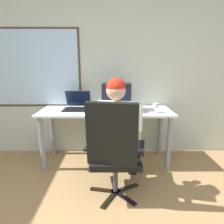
{
  "coord_description": "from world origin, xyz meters",
  "views": [
    {
      "loc": [
        0.32,
        -0.37,
        1.35
      ],
      "look_at": [
        0.34,
        1.8,
        0.82
      ],
      "focal_mm": 30.62,
      "sensor_mm": 36.0,
      "label": 1
    }
  ],
  "objects_px": {
    "person_seated": "(117,132)",
    "wine_glass": "(155,106)",
    "crt_monitor": "(117,94)",
    "cd_case": "(142,112)",
    "coffee_mug": "(96,109)",
    "desk": "(106,119)",
    "office_chair": "(114,148)",
    "laptop": "(77,104)"
  },
  "relations": [
    {
      "from": "office_chair",
      "to": "cd_case",
      "type": "bearing_deg",
      "value": 62.52
    },
    {
      "from": "office_chair",
      "to": "coffee_mug",
      "type": "relative_size",
      "value": 12.28
    },
    {
      "from": "crt_monitor",
      "to": "laptop",
      "type": "xyz_separation_m",
      "value": [
        -0.55,
        0.04,
        -0.14
      ]
    },
    {
      "from": "office_chair",
      "to": "coffee_mug",
      "type": "height_order",
      "value": "office_chair"
    },
    {
      "from": "person_seated",
      "to": "cd_case",
      "type": "height_order",
      "value": "person_seated"
    },
    {
      "from": "office_chair",
      "to": "cd_case",
      "type": "height_order",
      "value": "office_chair"
    },
    {
      "from": "desk",
      "to": "crt_monitor",
      "type": "relative_size",
      "value": 4.42
    },
    {
      "from": "person_seated",
      "to": "coffee_mug",
      "type": "xyz_separation_m",
      "value": [
        -0.26,
        0.45,
        0.15
      ]
    },
    {
      "from": "wine_glass",
      "to": "coffee_mug",
      "type": "height_order",
      "value": "wine_glass"
    },
    {
      "from": "person_seated",
      "to": "coffee_mug",
      "type": "distance_m",
      "value": 0.54
    },
    {
      "from": "person_seated",
      "to": "laptop",
      "type": "height_order",
      "value": "person_seated"
    },
    {
      "from": "wine_glass",
      "to": "cd_case",
      "type": "relative_size",
      "value": 0.68
    },
    {
      "from": "coffee_mug",
      "to": "office_chair",
      "type": "bearing_deg",
      "value": -72.82
    },
    {
      "from": "cd_case",
      "to": "laptop",
      "type": "bearing_deg",
      "value": 167.94
    },
    {
      "from": "office_chair",
      "to": "laptop",
      "type": "xyz_separation_m",
      "value": [
        -0.5,
        0.92,
        0.24
      ]
    },
    {
      "from": "crt_monitor",
      "to": "cd_case",
      "type": "xyz_separation_m",
      "value": [
        0.33,
        -0.15,
        -0.2
      ]
    },
    {
      "from": "wine_glass",
      "to": "cd_case",
      "type": "xyz_separation_m",
      "value": [
        -0.16,
        0.04,
        -0.08
      ]
    },
    {
      "from": "person_seated",
      "to": "crt_monitor",
      "type": "xyz_separation_m",
      "value": [
        0.01,
        0.62,
        0.32
      ]
    },
    {
      "from": "desk",
      "to": "crt_monitor",
      "type": "xyz_separation_m",
      "value": [
        0.15,
        0.05,
        0.33
      ]
    },
    {
      "from": "person_seated",
      "to": "cd_case",
      "type": "bearing_deg",
      "value": 54.66
    },
    {
      "from": "person_seated",
      "to": "coffee_mug",
      "type": "bearing_deg",
      "value": 120.01
    },
    {
      "from": "office_chair",
      "to": "laptop",
      "type": "relative_size",
      "value": 2.91
    },
    {
      "from": "office_chair",
      "to": "laptop",
      "type": "distance_m",
      "value": 1.07
    },
    {
      "from": "laptop",
      "to": "wine_glass",
      "type": "height_order",
      "value": "laptop"
    },
    {
      "from": "crt_monitor",
      "to": "wine_glass",
      "type": "distance_m",
      "value": 0.54
    },
    {
      "from": "laptop",
      "to": "coffee_mug",
      "type": "height_order",
      "value": "laptop"
    },
    {
      "from": "laptop",
      "to": "coffee_mug",
      "type": "relative_size",
      "value": 4.22
    },
    {
      "from": "cd_case",
      "to": "wine_glass",
      "type": "bearing_deg",
      "value": -13.65
    },
    {
      "from": "person_seated",
      "to": "wine_glass",
      "type": "relative_size",
      "value": 10.15
    },
    {
      "from": "desk",
      "to": "laptop",
      "type": "xyz_separation_m",
      "value": [
        -0.4,
        0.09,
        0.19
      ]
    },
    {
      "from": "crt_monitor",
      "to": "cd_case",
      "type": "bearing_deg",
      "value": -24.22
    },
    {
      "from": "laptop",
      "to": "coffee_mug",
      "type": "bearing_deg",
      "value": -37.69
    },
    {
      "from": "desk",
      "to": "wine_glass",
      "type": "height_order",
      "value": "wine_glass"
    },
    {
      "from": "laptop",
      "to": "coffee_mug",
      "type": "distance_m",
      "value": 0.36
    },
    {
      "from": "laptop",
      "to": "cd_case",
      "type": "relative_size",
      "value": 2.01
    },
    {
      "from": "office_chair",
      "to": "crt_monitor",
      "type": "xyz_separation_m",
      "value": [
        0.05,
        0.88,
        0.39
      ]
    },
    {
      "from": "crt_monitor",
      "to": "wine_glass",
      "type": "xyz_separation_m",
      "value": [
        0.49,
        -0.19,
        -0.13
      ]
    },
    {
      "from": "person_seated",
      "to": "cd_case",
      "type": "relative_size",
      "value": 6.9
    },
    {
      "from": "desk",
      "to": "office_chair",
      "type": "bearing_deg",
      "value": -83.31
    },
    {
      "from": "wine_glass",
      "to": "cd_case",
      "type": "bearing_deg",
      "value": 166.35
    },
    {
      "from": "coffee_mug",
      "to": "wine_glass",
      "type": "bearing_deg",
      "value": -0.75
    },
    {
      "from": "crt_monitor",
      "to": "laptop",
      "type": "distance_m",
      "value": 0.57
    }
  ]
}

